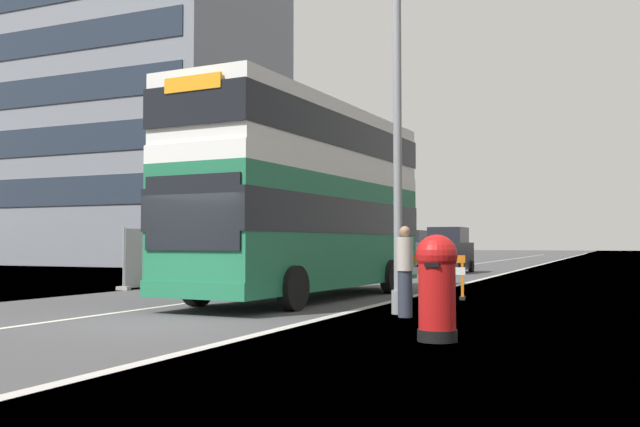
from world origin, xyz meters
name	(u,v)px	position (x,y,z in m)	size (l,w,h in m)	color
ground	(177,326)	(0.60, 0.08, -0.05)	(140.00, 280.00, 0.10)	#424244
double_decker_bus	(308,197)	(0.38, 6.36, 2.73)	(3.24, 10.45, 5.14)	#1E6B47
lamppost_foreground	(397,130)	(3.83, 3.41, 3.90)	(0.29, 0.70, 8.27)	gray
red_pillar_postbox	(437,283)	(5.60, -0.26, 0.89)	(0.63, 0.63, 1.63)	black
roadworks_barrier	(436,272)	(3.56, 7.61, 0.73)	(1.59, 0.68, 1.17)	orange
construction_site_fence	(255,256)	(-6.37, 15.54, 0.96)	(0.44, 17.20, 2.01)	#A8AAAD
car_oncoming_near	(448,252)	(0.01, 24.01, 1.07)	(1.98, 3.81, 2.29)	black
car_receding_mid	(410,250)	(-4.30, 31.90, 1.07)	(2.06, 3.92, 2.29)	slate
bare_tree_far_verge_near	(296,233)	(-14.76, 36.92, 2.29)	(2.70, 2.71, 4.49)	#4C3D2D
bare_tree_far_verge_mid	(379,235)	(-13.19, 51.69, 2.28)	(3.16, 2.91, 4.30)	#4C3D2D
pedestrian_at_kerb	(405,271)	(4.15, 2.86, 0.93)	(0.34, 0.34, 1.84)	#2D3342
backdrop_office_block	(100,108)	(-27.89, 30.25, 11.63)	(25.81, 13.50, 23.24)	gray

